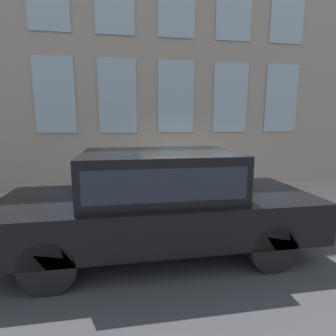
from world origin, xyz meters
The scene contains 6 objects.
ground_plane centered at (0.00, 0.00, 0.00)m, with size 80.00×80.00×0.00m, color #38383A.
sidewalk centered at (1.36, 0.00, 0.07)m, with size 2.72×60.00×0.13m.
building_facade centered at (2.87, 0.00, 5.30)m, with size 0.33×40.00×10.61m.
fire_hydrant centered at (0.69, 0.13, 0.55)m, with size 0.37×0.47×0.82m.
person centered at (1.06, 0.99, 0.87)m, with size 0.30×0.20×1.22m.
parked_car_black_near centered at (-1.42, 1.08, 0.96)m, with size 1.90×5.10×1.75m.
Camera 1 is at (-5.61, 1.63, 2.23)m, focal length 28.00 mm.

